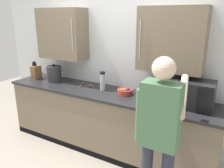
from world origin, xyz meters
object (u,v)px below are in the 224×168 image
(knife_block, at_px, (36,72))
(person_figure, at_px, (160,129))
(stock_pot, at_px, (54,74))
(fruit_bowl, at_px, (125,91))
(microwave_oven, at_px, (185,93))
(thermos_flask, at_px, (103,81))
(wooden_spoon, at_px, (86,85))

(knife_block, height_order, person_figure, person_figure)
(stock_pot, height_order, person_figure, person_figure)
(stock_pot, xyz_separation_m, knife_block, (-0.38, -0.03, -0.01))
(knife_block, distance_m, fruit_bowl, 1.69)
(microwave_oven, distance_m, stock_pot, 2.10)
(stock_pot, distance_m, person_figure, 2.23)
(fruit_bowl, xyz_separation_m, thermos_flask, (-0.36, -0.00, 0.10))
(thermos_flask, bearing_deg, stock_pot, 179.00)
(wooden_spoon, distance_m, person_figure, 1.69)
(stock_pot, relative_size, knife_block, 1.08)
(stock_pot, height_order, knife_block, knife_block)
(microwave_oven, height_order, wooden_spoon, microwave_oven)
(microwave_oven, distance_m, person_figure, 0.82)
(thermos_flask, bearing_deg, person_figure, -36.54)
(knife_block, xyz_separation_m, thermos_flask, (1.33, 0.02, 0.03))
(fruit_bowl, bearing_deg, knife_block, -179.24)
(microwave_oven, relative_size, knife_block, 2.44)
(wooden_spoon, distance_m, fruit_bowl, 0.69)
(person_figure, bearing_deg, thermos_flask, 143.46)
(microwave_oven, relative_size, wooden_spoon, 3.43)
(wooden_spoon, bearing_deg, person_figure, -31.04)
(fruit_bowl, relative_size, person_figure, 0.13)
(wooden_spoon, height_order, stock_pot, stock_pot)
(stock_pot, relative_size, fruit_bowl, 1.58)
(wooden_spoon, xyz_separation_m, person_figure, (1.44, -0.87, 0.06))
(wooden_spoon, relative_size, fruit_bowl, 1.04)
(wooden_spoon, distance_m, thermos_flask, 0.35)
(wooden_spoon, relative_size, knife_block, 0.71)
(fruit_bowl, height_order, person_figure, person_figure)
(microwave_oven, xyz_separation_m, stock_pot, (-2.10, 0.03, -0.03))
(microwave_oven, xyz_separation_m, fruit_bowl, (-0.80, 0.02, -0.12))
(knife_block, bearing_deg, stock_pot, 5.05)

